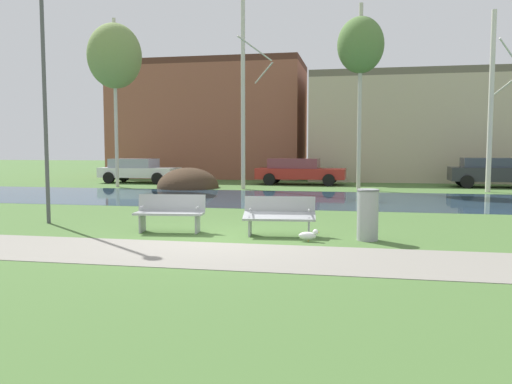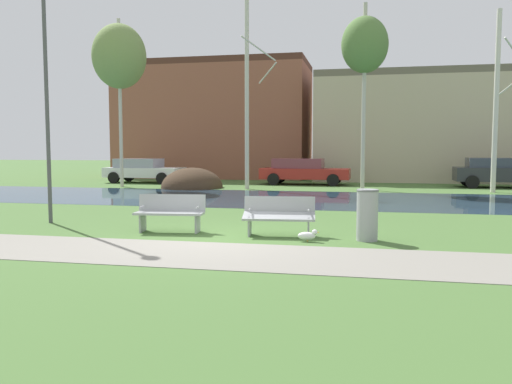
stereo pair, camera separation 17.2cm
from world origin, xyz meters
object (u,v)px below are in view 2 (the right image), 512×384
streetlamp (46,64)px  parked_sedan_second_red (303,171)px  bench_left (170,212)px  parked_hatch_third_dark (498,172)px  trash_bin (367,214)px  seagull (308,235)px  bench_right (279,215)px  parked_van_nearest_white (143,170)px

streetlamp → parked_sedan_second_red: size_ratio=1.30×
bench_left → parked_hatch_third_dark: parked_hatch_third_dark is taller
bench_left → streetlamp: size_ratio=0.26×
bench_left → trash_bin: (4.50, -0.22, 0.09)m
seagull → parked_sedan_second_red: 17.46m
trash_bin → parked_hatch_third_dark: (6.44, 16.72, 0.22)m
bench_left → seagull: size_ratio=3.65×
bench_right → seagull: size_ratio=3.65×
parked_sedan_second_red → parked_hatch_third_dark: 9.81m
bench_left → seagull: bench_left is taller
seagull → streetlamp: size_ratio=0.07×
bench_left → bench_right: 2.58m
bench_right → bench_left: bearing=180.0°
trash_bin → streetlamp: size_ratio=0.17×
seagull → parked_van_nearest_white: 20.44m
parked_van_nearest_white → parked_hatch_third_dark: bearing=0.4°
bench_left → seagull: 3.36m
bench_left → streetlamp: streetlamp is taller
parked_hatch_third_dark → streetlamp: bearing=-132.8°
seagull → parked_sedan_second_red: parked_sedan_second_red is taller
bench_right → parked_sedan_second_red: size_ratio=0.34×
streetlamp → parked_sedan_second_red: (4.78, 15.93, -3.35)m
bench_left → parked_van_nearest_white: parked_van_nearest_white is taller
parked_van_nearest_white → streetlamp: bearing=-74.2°
seagull → parked_sedan_second_red: (-2.15, 17.31, 0.62)m
streetlamp → parked_hatch_third_dark: bearing=47.2°
bench_left → parked_sedan_second_red: (1.14, 16.70, 0.28)m
bench_right → parked_van_nearest_white: 19.53m
bench_left → seagull: bearing=-10.5°
bench_right → streetlamp: size_ratio=0.26×
trash_bin → parked_van_nearest_white: (-12.56, 16.59, 0.17)m
bench_left → seagull: (3.29, -0.61, -0.34)m
streetlamp → seagull: bearing=-11.3°
parked_van_nearest_white → parked_sedan_second_red: bearing=2.0°
parked_sedan_second_red → parked_hatch_third_dark: parked_hatch_third_dark is taller
bench_left → parked_van_nearest_white: bearing=116.2°
bench_left → parked_hatch_third_dark: size_ratio=0.38×
trash_bin → parked_van_nearest_white: 20.81m
parked_van_nearest_white → trash_bin: bearing=-52.9°
parked_sedan_second_red → parked_hatch_third_dark: bearing=-1.1°
bench_left → trash_bin: size_ratio=1.51×
parked_van_nearest_white → parked_sedan_second_red: size_ratio=0.93×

